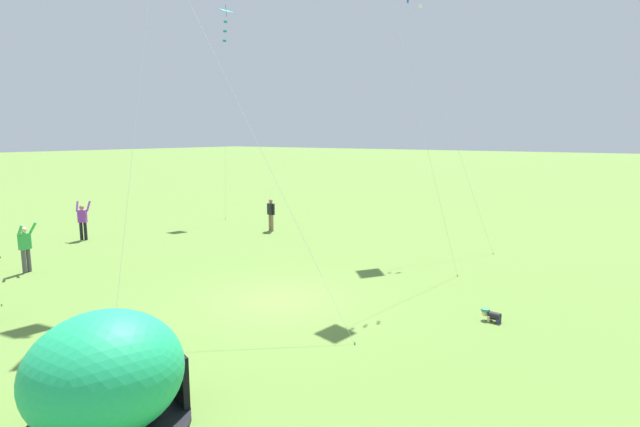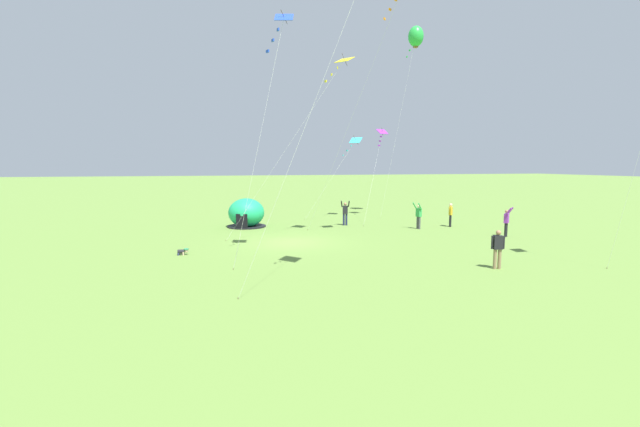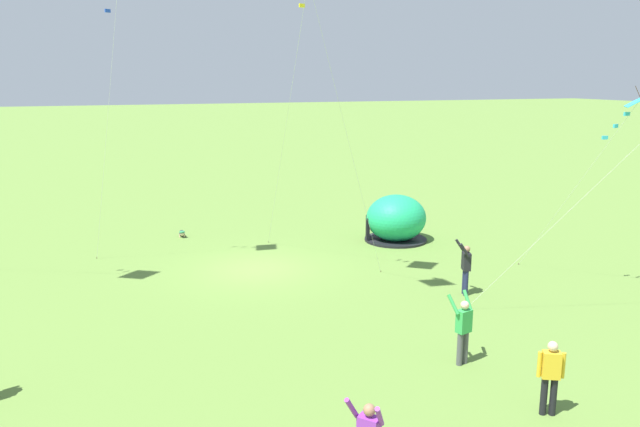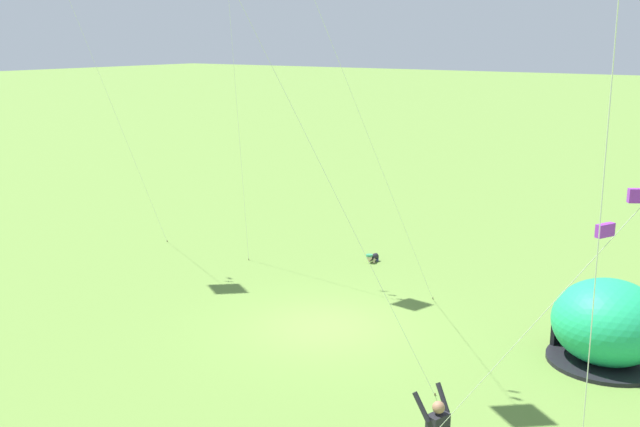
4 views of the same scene
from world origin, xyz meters
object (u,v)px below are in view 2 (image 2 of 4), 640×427
popup_tent (246,213)px  kite_yellow (340,65)px  person_strolling (450,214)px  person_watching_sky (419,215)px  kite_blue (281,26)px  kite_purple (382,135)px  kite_cyan (354,143)px  person_arms_raised (507,221)px  kite_green (416,36)px  toddler_crawling (183,251)px  person_far_back (498,247)px  person_with_toddler (345,212)px

popup_tent → kite_yellow: 12.39m
popup_tent → person_strolling: bearing=75.9°
popup_tent → person_watching_sky: popup_tent is taller
person_watching_sky → kite_blue: bearing=-56.3°
popup_tent → kite_purple: 13.64m
person_watching_sky → kite_cyan: kite_cyan is taller
person_watching_sky → kite_yellow: size_ratio=0.17×
popup_tent → person_arms_raised: (8.45, 15.53, 0.00)m
popup_tent → kite_green: bearing=101.8°
toddler_crawling → kite_cyan: size_ratio=0.08×
kite_cyan → person_far_back: bearing=0.6°
toddler_crawling → kite_cyan: bearing=132.8°
person_with_toddler → person_arms_raised: same height
toddler_crawling → kite_cyan: kite_cyan is taller
kite_green → kite_cyan: kite_green is taller
kite_blue → person_watching_sky: bearing=123.7°
kite_yellow → kite_cyan: bearing=156.2°
kite_blue → kite_green: size_ratio=0.71×
person_with_toddler → kite_green: (-4.15, 7.53, 14.33)m
kite_green → kite_cyan: 10.45m
person_arms_raised → kite_cyan: kite_cyan is taller
person_strolling → person_with_toddler: bearing=-109.6°
toddler_crawling → person_with_toddler: size_ratio=0.29×
person_strolling → kite_purple: size_ratio=0.22×
toddler_crawling → kite_yellow: kite_yellow is taller
popup_tent → kite_yellow: (5.94, 5.29, 9.50)m
person_arms_raised → kite_yellow: 14.19m
popup_tent → person_far_back: (15.50, 9.57, -0.03)m
person_strolling → person_far_back: (11.85, -4.93, 0.00)m
person_far_back → person_watching_sky: bearing=169.4°
person_arms_raised → kite_green: bearing=-176.2°
person_arms_raised → kite_blue: bearing=-78.9°
person_watching_sky → kite_purple: bearing=179.3°
person_far_back → kite_purple: 19.73m
person_watching_sky → kite_blue: kite_blue is taller
person_strolling → person_far_back: bearing=-22.6°
kite_green → kite_purple: 8.77m
popup_tent → kite_purple: (-3.12, 11.80, 6.08)m
kite_yellow → kite_purple: (-9.06, 6.51, -3.42)m
toddler_crawling → kite_yellow: 14.19m
popup_tent → person_with_toddler: (1.06, 7.23, 0.00)m
person_arms_raised → kite_blue: 17.93m
popup_tent → kite_blue: bearing=4.0°
person_watching_sky → kite_green: size_ratio=0.12×
person_with_toddler → kite_cyan: size_ratio=0.27×
popup_tent → person_with_toddler: 7.31m
person_with_toddler → kite_yellow: bearing=-21.7°
popup_tent → person_with_toddler: size_ratio=1.49×
toddler_crawling → kite_purple: (-12.12, 15.77, 6.90)m
kite_purple → kite_green: bearing=89.5°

